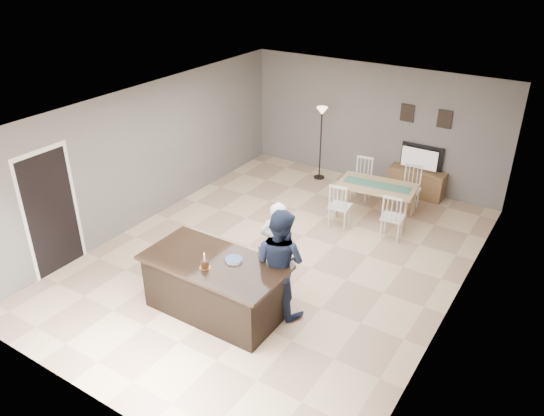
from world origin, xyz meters
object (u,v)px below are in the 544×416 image
Objects in this scene: woman at (278,247)px; man at (280,262)px; floor_lamp at (321,124)px; television at (420,158)px; plate_stack at (234,260)px; dining_table at (377,191)px; birthday_cake at (205,264)px; kitchen_island at (215,286)px; tv_console at (416,183)px.

man is at bearing 107.65° from woman.
floor_lamp is (-1.51, 4.27, 0.55)m from woman.
television reaches higher than plate_stack.
television is at bearing 9.58° from floor_lamp.
woman is at bearing -102.67° from dining_table.
birthday_cake is at bearing 48.33° from man.
kitchen_island is 1.79× the size of tv_console.
tv_console is 2.47m from floor_lamp.
man is at bearing 85.45° from television.
birthday_cake is 4.45m from dining_table.
floor_lamp is at bearing 101.06° from kitchen_island.
dining_table is (0.36, 3.16, -0.19)m from woman.
man is (-0.40, -5.02, 0.56)m from tv_console.
birthday_cake is at bearing -79.34° from floor_lamp.
woman is at bearing 63.88° from kitchen_island.
birthday_cake is (-0.48, -1.19, 0.17)m from woman.
tv_console is at bearing -116.40° from woman.
kitchen_island is 5.78m from television.
dining_table is 2.30m from floor_lamp.
kitchen_island is 5.70m from tv_console.
birthday_cake is at bearing -124.17° from plate_stack.
dining_table is at bearing 76.46° from television.
television is 0.49× the size of dining_table.
kitchen_island reaches higher than tv_console.
tv_console is at bearing 69.57° from dining_table.
plate_stack is at bearing 32.76° from kitchen_island.
plate_stack is at bearing 55.83° from birthday_cake.
man reaches higher than birthday_cake.
birthday_cake is 0.44m from plate_stack.
floor_lamp reaches higher than dining_table.
kitchen_island is 1.37× the size of woman.
kitchen_island is 8.88× the size of birthday_cake.
television is 2.31m from floor_lamp.
dining_table is at bearing -104.18° from tv_console.
tv_console is 0.77× the size of woman.
birthday_cake is at bearing -101.74° from tv_console.
man is 0.68m from plate_stack.
television reaches higher than tv_console.
television is 5.97m from birthday_cake.
man is 3.61m from dining_table.
woman is at bearing 81.26° from television.
plate_stack is at bearing -75.97° from floor_lamp.
dining_table is at bearing 78.54° from kitchen_island.
television is at bearing 80.13° from plate_stack.
birthday_cake is at bearing 50.36° from woman.
woman is 6.46× the size of birthday_cake.
television is 1.56m from dining_table.
plate_stack is (0.25, 0.16, 0.47)m from kitchen_island.
television is at bearing 70.21° from dining_table.
kitchen_island is at bearing -78.94° from floor_lamp.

